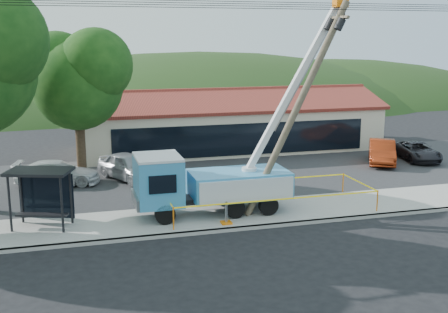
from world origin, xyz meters
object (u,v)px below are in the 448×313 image
object	(u,v)px
utility_truck	(208,180)
car_red	(381,164)
car_white	(58,186)
car_dark	(416,161)
bus_shelter	(41,184)
car_silver	(129,181)
leaning_pole	(301,99)

from	to	relation	value
utility_truck	car_red	bearing A→B (deg)	28.63
car_white	car_dark	size ratio (longest dim) A/B	1.06
utility_truck	bus_shelter	size ratio (longest dim) A/B	3.33
car_silver	car_white	xyz separation A→B (m)	(-4.04, -0.09, 0.00)
car_silver	car_red	bearing A→B (deg)	-27.66
car_silver	car_dark	size ratio (longest dim) A/B	1.04
bus_shelter	car_white	xyz separation A→B (m)	(0.54, 7.44, -2.06)
car_red	car_white	size ratio (longest dim) A/B	0.99
car_white	car_dark	distance (m)	23.67
car_silver	car_white	bearing A→B (deg)	154.04
leaning_pole	car_silver	xyz separation A→B (m)	(-7.21, 8.51, -5.57)
leaning_pole	car_white	size ratio (longest dim) A/B	2.11
car_white	bus_shelter	bearing A→B (deg)	-172.67
utility_truck	car_dark	bearing A→B (deg)	24.82
bus_shelter	car_red	bearing A→B (deg)	37.68
car_red	car_dark	distance (m)	2.82
leaning_pole	bus_shelter	xyz separation A→B (m)	(-11.78, 0.97, -3.51)
utility_truck	car_dark	world-z (taller)	utility_truck
car_silver	car_dark	xyz separation A→B (m)	(19.63, 0.02, 0.00)
car_silver	car_dark	bearing A→B (deg)	-27.18
bus_shelter	car_red	size ratio (longest dim) A/B	0.66
car_dark	leaning_pole	bearing A→B (deg)	-135.56
car_dark	car_red	bearing A→B (deg)	-167.10
car_silver	car_white	world-z (taller)	car_silver
leaning_pole	bus_shelter	bearing A→B (deg)	175.28
leaning_pole	car_silver	distance (m)	12.46
utility_truck	car_red	size ratio (longest dim) A/B	2.18
leaning_pole	car_red	xyz separation A→B (m)	(9.61, 8.39, -5.57)
leaning_pole	bus_shelter	world-z (taller)	leaning_pole
bus_shelter	car_white	world-z (taller)	bus_shelter
car_silver	car_white	distance (m)	4.04
car_silver	bus_shelter	bearing A→B (deg)	-148.53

